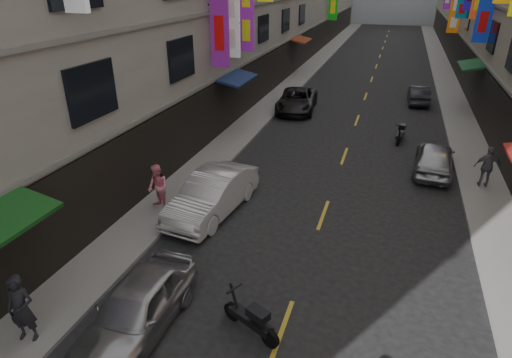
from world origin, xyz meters
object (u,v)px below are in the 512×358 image
Objects in this scene: scooter_crossing at (251,319)px; car_right_far at (419,95)px; car_right_mid at (434,158)px; car_left_mid at (212,194)px; car_left_near at (137,307)px; car_left_far at (297,100)px; pedestrian_rfar at (488,167)px; pedestrian_lnear at (21,309)px; pedestrian_lfar at (158,187)px; scooter_far_right at (401,133)px.

scooter_crossing is 0.45× the size of car_right_far.
car_right_far is at bearing -83.50° from car_right_mid.
car_left_mid is at bearing 43.33° from car_right_mid.
car_left_near is 19.95m from car_left_far.
pedestrian_rfar is (6.63, 10.49, 0.54)m from scooter_crossing.
car_right_mid is 11.89m from car_right_far.
scooter_crossing is at bearing -51.07° from car_left_mid.
pedestrian_lnear is 1.04× the size of pedestrian_lfar.
car_right_mid reaches higher than car_right_far.
car_left_mid is 1.16× the size of car_right_mid.
scooter_far_right is at bearing 49.61° from pedestrian_lnear.
pedestrian_lnear is at bearing -57.27° from pedestrian_lfar.
car_right_mid is 2.32× the size of pedestrian_rfar.
car_left_mid is 0.94× the size of car_left_far.
pedestrian_lnear is at bearing 46.05° from pedestrian_rfar.
pedestrian_lnear reaches higher than car_right_mid.
car_left_near reaches higher than car_right_far.
car_right_mid is (7.40, 12.38, -0.01)m from car_left_near.
scooter_crossing is 0.97× the size of pedestrian_rfar.
pedestrian_rfar is at bearing 32.10° from pedestrian_lnear.
car_right_far is (-0.42, 11.89, -0.08)m from car_right_mid.
car_left_far is 2.87× the size of pedestrian_rfar.
car_left_near is at bearing -34.30° from pedestrian_lfar.
scooter_far_right is 19.07m from pedestrian_lnear.
car_left_far is at bearing 97.12° from car_left_mid.
pedestrian_lfar reaches higher than car_left_far.
car_right_mid is 2.32× the size of pedestrian_lfar.
car_left_far is at bearing -38.92° from car_right_mid.
car_left_mid is at bearing 95.55° from car_left_near.
pedestrian_lnear is at bearing -153.21° from car_left_near.
car_right_mid is 12.08m from pedestrian_lfar.
pedestrian_lfar is (-2.51, 5.47, 0.29)m from car_left_near.
pedestrian_lfar reaches higher than car_left_mid.
scooter_far_right is 1.04× the size of pedestrian_lfar.
car_left_mid is 2.02m from pedestrian_lfar.
scooter_crossing is at bearing -11.17° from pedestrian_lfar.
scooter_crossing is 0.34× the size of car_left_far.
car_right_far is at bearing -80.56° from pedestrian_rfar.
pedestrian_lnear reaches higher than car_left_near.
pedestrian_lfar is at bearing -158.70° from car_left_mid.
car_left_near is 0.82× the size of car_left_far.
car_left_near is at bearing -93.70° from car_left_far.
pedestrian_lnear is at bearing -96.86° from car_left_mid.
car_right_far is at bearing 94.26° from pedestrian_lfar.
pedestrian_rfar is at bearing 57.04° from pedestrian_lfar.
pedestrian_rfar is at bearing 98.14° from car_right_far.
scooter_far_right is at bearing -36.30° from car_left_far.
scooter_crossing is 2.81m from car_left_near.
scooter_crossing is 0.42× the size of car_right_mid.
car_right_far is at bearing 15.35° from scooter_crossing.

